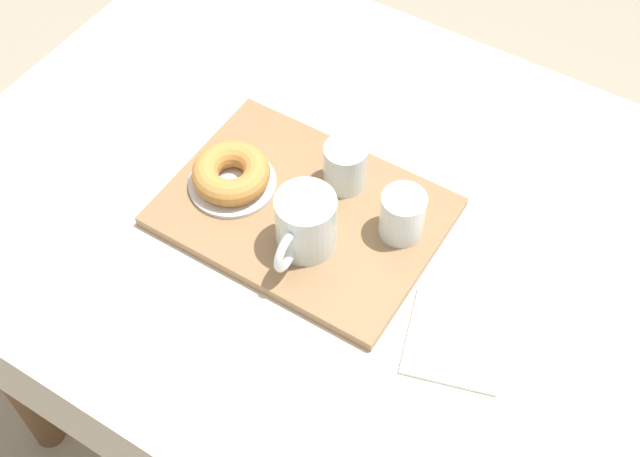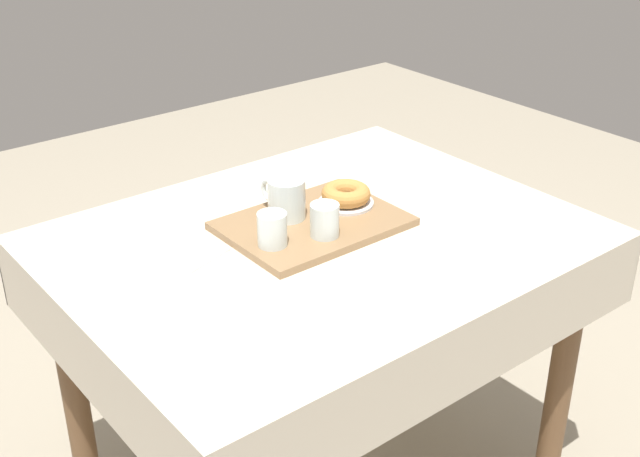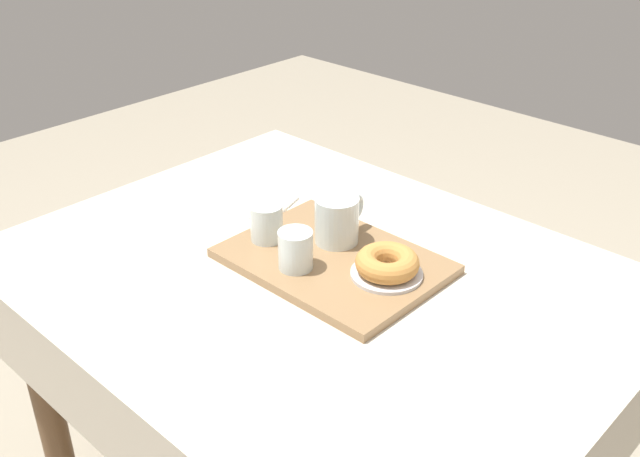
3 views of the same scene
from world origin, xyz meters
TOP-DOWN VIEW (x-y plane):
  - dining_table at (0.00, 0.00)m, footprint 1.16×0.90m
  - serving_tray at (-0.01, -0.04)m, footprint 0.40×0.29m
  - tea_mug_left at (0.03, -0.09)m, footprint 0.09×0.13m
  - water_glass_near at (0.02, 0.04)m, footprint 0.06×0.06m
  - water_glass_far at (0.13, -0.00)m, footprint 0.06×0.06m
  - donut_plate_left at (-0.13, -0.06)m, footprint 0.13×0.13m
  - sugar_donut_left at (-0.13, -0.06)m, footprint 0.12×0.12m
  - paper_napkin at (0.28, -0.11)m, footprint 0.16×0.17m

SIDE VIEW (x-z plane):
  - dining_table at x=0.00m, z-range 0.28..1.06m
  - paper_napkin at x=0.28m, z-range 0.78..0.79m
  - serving_tray at x=-0.01m, z-range 0.78..0.80m
  - donut_plate_left at x=-0.13m, z-range 0.80..0.81m
  - sugar_donut_left at x=-0.13m, z-range 0.81..0.85m
  - water_glass_near at x=0.02m, z-range 0.79..0.87m
  - water_glass_far at x=0.13m, z-range 0.80..0.87m
  - tea_mug_left at x=0.03m, z-range 0.80..0.89m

